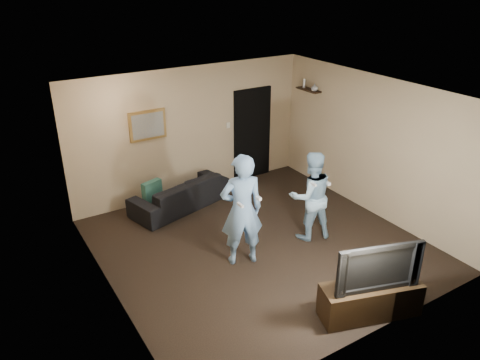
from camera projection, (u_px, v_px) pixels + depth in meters
ground at (259, 245)px, 7.95m from camera, size 5.00×5.00×0.00m
ceiling at (263, 95)px, 6.87m from camera, size 5.00×5.00×0.04m
wall_back at (191, 132)px, 9.34m from camera, size 5.00×0.04×2.60m
wall_front at (380, 249)px, 5.48m from camera, size 5.00×0.04×2.60m
wall_left at (105, 216)px, 6.21m from camera, size 0.04×5.00×2.60m
wall_right at (373, 146)px, 8.61m from camera, size 0.04×5.00×2.60m
sofa at (180, 193)px, 9.10m from camera, size 2.12×1.27×0.58m
throw_pillow at (152, 191)px, 8.76m from camera, size 0.42×0.25×0.40m
painting_frame at (148, 125)px, 8.77m from camera, size 0.72×0.05×0.57m
painting_canvas at (148, 126)px, 8.75m from camera, size 0.62×0.01×0.47m
doorway at (252, 134)px, 10.14m from camera, size 0.90×0.06×2.00m
light_switch at (228, 125)px, 9.73m from camera, size 0.08×0.02×0.12m
wall_shelf at (308, 90)px, 9.65m from camera, size 0.20×0.60×0.03m
shelf_vase at (315, 87)px, 9.48m from camera, size 0.18×0.18×0.15m
shelf_figurine at (304, 83)px, 9.73m from camera, size 0.06×0.06×0.18m
tv_console at (370, 300)px, 6.27m from camera, size 1.42×0.83×0.48m
television at (375, 264)px, 6.03m from camera, size 1.16×0.50×0.67m
wii_player_left at (242, 210)px, 7.15m from camera, size 0.77×0.61×1.84m
wii_player_right at (311, 196)px, 7.89m from camera, size 0.89×0.77×1.58m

